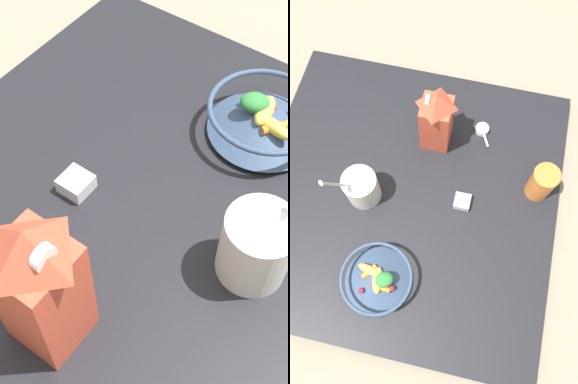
# 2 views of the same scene
# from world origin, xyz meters

# --- Properties ---
(ground_plane) EXTENTS (6.00, 6.00, 0.00)m
(ground_plane) POSITION_xyz_m (0.00, 0.00, 0.00)
(ground_plane) COLOR gray
(countertop) EXTENTS (0.96, 0.96, 0.04)m
(countertop) POSITION_xyz_m (0.00, 0.00, 0.02)
(countertop) COLOR black
(countertop) RESTS_ON ground_plane
(fruit_bowl) EXTENTS (0.21, 0.21, 0.08)m
(fruit_bowl) POSITION_xyz_m (0.28, -0.01, 0.08)
(fruit_bowl) COLOR #384C6B
(fruit_bowl) RESTS_ON countertop
(milk_carton) EXTENTS (0.09, 0.09, 0.25)m
(milk_carton) POSITION_xyz_m (-0.22, 0.05, 0.17)
(milk_carton) COLOR #CC4C33
(milk_carton) RESTS_ON countertop
(yogurt_tub) EXTENTS (0.13, 0.12, 0.25)m
(yogurt_tub) POSITION_xyz_m (0.03, -0.13, 0.11)
(yogurt_tub) COLOR silver
(yogurt_tub) RESTS_ON countertop
(drinking_cup) EXTENTS (0.08, 0.08, 0.14)m
(drinking_cup) POSITION_xyz_m (-0.11, 0.41, 0.11)
(drinking_cup) COLOR orange
(drinking_cup) RESTS_ON countertop
(spice_jar) EXTENTS (0.05, 0.05, 0.03)m
(spice_jar) POSITION_xyz_m (-0.01, 0.18, 0.06)
(spice_jar) COLOR silver
(spice_jar) RESTS_ON countertop
(measuring_scoop) EXTENTS (0.09, 0.06, 0.02)m
(measuring_scoop) POSITION_xyz_m (-0.28, 0.20, 0.05)
(measuring_scoop) COLOR white
(measuring_scoop) RESTS_ON countertop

